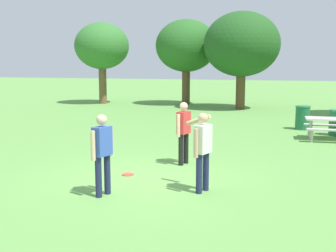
{
  "coord_description": "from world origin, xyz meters",
  "views": [
    {
      "loc": [
        3.29,
        -8.69,
        2.62
      ],
      "look_at": [
        0.08,
        1.59,
        1.0
      ],
      "focal_mm": 44.32,
      "sensor_mm": 36.0,
      "label": 1
    }
  ],
  "objects": [
    {
      "name": "person_bystander",
      "position": [
        1.49,
        -0.58,
        0.96
      ],
      "size": [
        0.62,
        0.76,
        1.64
      ],
      "color": "#1E234C",
      "rests_on": "ground"
    },
    {
      "name": "ground_plane",
      "position": [
        0.0,
        0.0,
        0.0
      ],
      "size": [
        120.0,
        120.0,
        0.0
      ],
      "primitive_type": "plane",
      "color": "#609947"
    },
    {
      "name": "frisbee",
      "position": [
        -0.47,
        0.17,
        0.01
      ],
      "size": [
        0.29,
        0.29,
        0.03
      ],
      "primitive_type": "cylinder",
      "color": "#E04733",
      "rests_on": "ground"
    },
    {
      "name": "tree_tall_left",
      "position": [
        -9.06,
        16.35,
        3.74
      ],
      "size": [
        3.55,
        3.55,
        5.3
      ],
      "color": "brown",
      "rests_on": "ground"
    },
    {
      "name": "person_catcher",
      "position": [
        0.51,
        1.6,
        0.94
      ],
      "size": [
        0.31,
        0.59,
        1.64
      ],
      "color": "black",
      "rests_on": "ground"
    },
    {
      "name": "person_thrower",
      "position": [
        -0.34,
        -1.41,
        0.94
      ],
      "size": [
        0.31,
        0.59,
        1.64
      ],
      "color": "#1E234C",
      "rests_on": "ground"
    },
    {
      "name": "tree_far_right",
      "position": [
        0.13,
        15.64,
        3.71
      ],
      "size": [
        4.36,
        4.36,
        5.59
      ],
      "color": "brown",
      "rests_on": "ground"
    },
    {
      "name": "tree_broad_center",
      "position": [
        -3.6,
        17.32,
        3.73
      ],
      "size": [
        3.91,
        3.91,
        5.43
      ],
      "color": "brown",
      "rests_on": "ground"
    },
    {
      "name": "trash_can_further_along",
      "position": [
        3.54,
        8.68,
        0.48
      ],
      "size": [
        0.59,
        0.59,
        0.96
      ],
      "color": "#1E663D",
      "rests_on": "ground"
    },
    {
      "name": "picnic_table_near",
      "position": [
        4.46,
        6.49,
        0.56
      ],
      "size": [
        1.78,
        1.52,
        0.77
      ],
      "color": "beige",
      "rests_on": "ground"
    }
  ]
}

